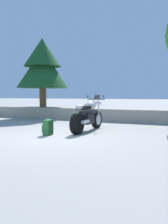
% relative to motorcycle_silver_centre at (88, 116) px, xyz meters
% --- Properties ---
extents(ground_plane, '(120.00, 120.00, 0.00)m').
position_rel_motorcycle_silver_centre_xyz_m(ground_plane, '(-0.64, -1.64, -0.49)').
color(ground_plane, gray).
extents(stone_wall, '(36.00, 0.80, 0.55)m').
position_rel_motorcycle_silver_centre_xyz_m(stone_wall, '(-0.64, 3.16, -0.21)').
color(stone_wall, '#A89E89').
rests_on(stone_wall, ground).
extents(motorcycle_silver_centre, '(0.67, 2.07, 1.18)m').
position_rel_motorcycle_silver_centre_xyz_m(motorcycle_silver_centre, '(0.00, 0.00, 0.00)').
color(motorcycle_silver_centre, black).
rests_on(motorcycle_silver_centre, ground).
extents(rider_backpack, '(0.27, 0.31, 0.47)m').
position_rel_motorcycle_silver_centre_xyz_m(rider_backpack, '(-0.80, -1.20, -0.24)').
color(rider_backpack, '#2D6B38').
rests_on(rider_backpack, ground).
extents(pine_tree_far_left, '(2.64, 2.64, 3.51)m').
position_rel_motorcycle_silver_centre_xyz_m(pine_tree_far_left, '(-3.82, 3.26, 2.26)').
color(pine_tree_far_left, brown).
rests_on(pine_tree_far_left, stone_wall).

